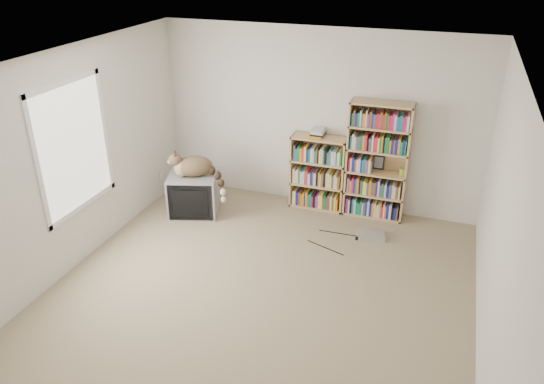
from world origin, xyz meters
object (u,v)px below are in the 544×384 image
(dvd_player, at_px, (371,235))
(cat, at_px, (198,170))
(crt_tv, at_px, (194,193))
(bookcase_short, at_px, (318,175))
(bookcase_tall, at_px, (377,163))

(dvd_player, bearing_deg, cat, 168.48)
(crt_tv, height_order, cat, cat)
(dvd_player, bearing_deg, bookcase_short, 129.25)
(bookcase_short, relative_size, dvd_player, 3.07)
(bookcase_tall, height_order, dvd_player, bookcase_tall)
(cat, distance_m, bookcase_short, 1.69)
(crt_tv, xyz_separation_m, dvd_player, (2.48, 0.10, -0.25))
(dvd_player, bearing_deg, bookcase_tall, 82.81)
(crt_tv, height_order, bookcase_short, bookcase_short)
(cat, xyz_separation_m, bookcase_tall, (2.29, 0.78, 0.10))
(crt_tv, height_order, dvd_player, crt_tv)
(dvd_player, bearing_deg, crt_tv, 167.64)
(cat, distance_m, bookcase_tall, 2.43)
(crt_tv, xyz_separation_m, cat, (0.10, -0.03, 0.39))
(cat, relative_size, bookcase_short, 0.81)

